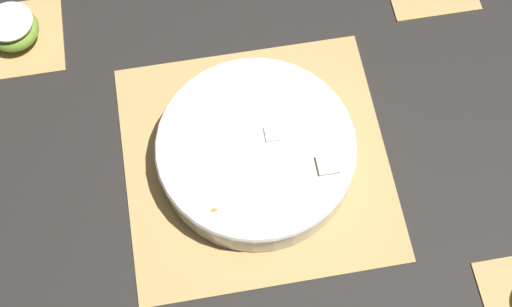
% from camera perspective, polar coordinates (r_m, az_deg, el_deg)
% --- Properties ---
extents(ground_plane, '(6.00, 6.00, 0.00)m').
position_cam_1_polar(ground_plane, '(1.11, 0.00, -0.63)').
color(ground_plane, black).
extents(bamboo_mat_center, '(0.40, 0.40, 0.01)m').
position_cam_1_polar(bamboo_mat_center, '(1.10, 0.00, -0.57)').
color(bamboo_mat_center, tan).
rests_on(bamboo_mat_center, ground_plane).
extents(coaster_mat_near_right, '(0.15, 0.15, 0.01)m').
position_cam_1_polar(coaster_mat_near_right, '(1.28, -18.51, 8.74)').
color(coaster_mat_near_right, tan).
rests_on(coaster_mat_near_right, ground_plane).
extents(fruit_salad_bowl, '(0.30, 0.30, 0.07)m').
position_cam_1_polar(fruit_salad_bowl, '(1.07, -0.00, 0.21)').
color(fruit_salad_bowl, silver).
rests_on(fruit_salad_bowl, bamboo_mat_center).
extents(apple_half, '(0.08, 0.08, 0.05)m').
position_cam_1_polar(apple_half, '(1.25, -18.88, 9.41)').
color(apple_half, '#7FAD38').
rests_on(apple_half, coaster_mat_near_right).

